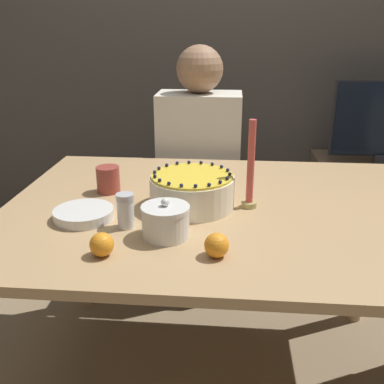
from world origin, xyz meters
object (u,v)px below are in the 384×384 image
at_px(cake, 192,191).
at_px(person_man_blue_shirt, 199,188).
at_px(candle, 250,172).
at_px(sugar_bowl, 166,221).
at_px(sugar_shaker, 126,211).

distance_m(cake, person_man_blue_shirt, 0.80).
bearing_deg(person_man_blue_shirt, cake, 92.35).
bearing_deg(candle, sugar_bowl, -134.98).
bearing_deg(person_man_blue_shirt, sugar_bowl, 88.61).
relative_size(sugar_shaker, person_man_blue_shirt, 0.09).
xyz_separation_m(cake, person_man_blue_shirt, (-0.03, 0.76, -0.27)).
relative_size(cake, person_man_blue_shirt, 0.22).
bearing_deg(sugar_shaker, person_man_blue_shirt, 80.79).
distance_m(sugar_shaker, candle, 0.42).
bearing_deg(cake, sugar_shaker, -135.79).
distance_m(sugar_bowl, sugar_shaker, 0.14).
relative_size(cake, candle, 0.95).
xyz_separation_m(sugar_bowl, person_man_blue_shirt, (0.02, 0.99, -0.26)).
distance_m(cake, candle, 0.20).
height_order(candle, person_man_blue_shirt, person_man_blue_shirt).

